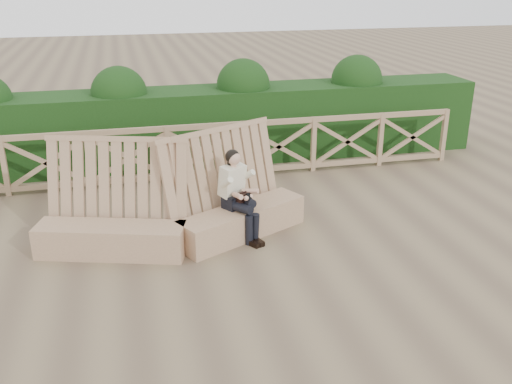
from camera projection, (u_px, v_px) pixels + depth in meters
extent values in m
plane|color=brown|center=(246.00, 265.00, 7.82)|extent=(60.00, 60.00, 0.00)
cube|color=#927053|center=(111.00, 239.00, 8.04)|extent=(2.14, 1.09, 0.45)
cube|color=#927053|center=(113.00, 195.00, 8.08)|extent=(2.12, 1.03, 1.56)
cube|color=#927053|center=(242.00, 221.00, 8.61)|extent=(2.08, 1.39, 0.45)
cube|color=#927053|center=(230.00, 181.00, 8.59)|extent=(2.06, 1.34, 1.56)
cube|color=black|center=(235.00, 201.00, 8.52)|extent=(0.41, 0.38, 0.20)
cube|color=beige|center=(232.00, 180.00, 8.44)|extent=(0.46, 0.42, 0.49)
sphere|color=tan|center=(234.00, 158.00, 8.28)|extent=(0.27, 0.27, 0.20)
sphere|color=black|center=(232.00, 157.00, 8.29)|extent=(0.29, 0.29, 0.21)
cylinder|color=black|center=(240.00, 207.00, 8.35)|extent=(0.34, 0.44, 0.14)
cylinder|color=black|center=(246.00, 200.00, 8.43)|extent=(0.35, 0.44, 0.15)
cylinder|color=black|center=(249.00, 230.00, 8.32)|extent=(0.15, 0.15, 0.45)
cylinder|color=black|center=(255.00, 228.00, 8.38)|extent=(0.15, 0.15, 0.45)
cube|color=black|center=(253.00, 243.00, 8.33)|extent=(0.19, 0.23, 0.07)
cube|color=black|center=(258.00, 242.00, 8.38)|extent=(0.19, 0.23, 0.07)
cube|color=black|center=(243.00, 198.00, 8.39)|extent=(0.26, 0.23, 0.15)
cube|color=black|center=(249.00, 197.00, 8.26)|extent=(0.10, 0.10, 0.11)
cube|color=#85674D|center=(205.00, 126.00, 10.60)|extent=(10.10, 0.07, 0.10)
cube|color=#85674D|center=(206.00, 173.00, 10.94)|extent=(10.10, 0.07, 0.10)
cube|color=black|center=(196.00, 126.00, 11.79)|extent=(12.00, 1.20, 1.50)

